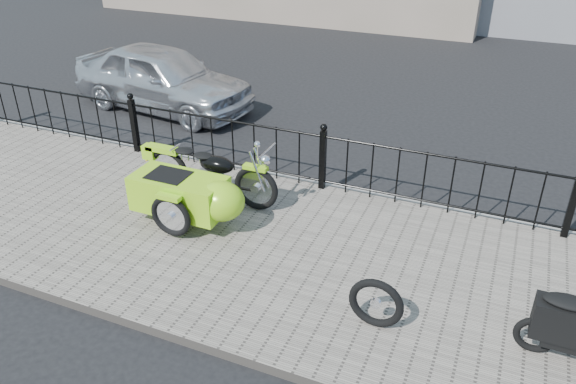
% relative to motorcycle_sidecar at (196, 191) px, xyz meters
% --- Properties ---
extents(ground, '(120.00, 120.00, 0.00)m').
position_rel_motorcycle_sidecar_xyz_m(ground, '(1.28, 0.30, -0.59)').
color(ground, black).
rests_on(ground, ground).
extents(sidewalk, '(30.00, 3.80, 0.12)m').
position_rel_motorcycle_sidecar_xyz_m(sidewalk, '(1.28, -0.20, -0.53)').
color(sidewalk, '#696158').
rests_on(sidewalk, ground).
extents(curb, '(30.00, 0.10, 0.12)m').
position_rel_motorcycle_sidecar_xyz_m(curb, '(1.28, 1.74, -0.53)').
color(curb, gray).
rests_on(curb, ground).
extents(iron_fence, '(14.11, 0.11, 1.08)m').
position_rel_motorcycle_sidecar_xyz_m(iron_fence, '(1.28, 1.60, -0.01)').
color(iron_fence, black).
rests_on(iron_fence, sidewalk).
extents(motorcycle_sidecar, '(2.28, 1.48, 0.98)m').
position_rel_motorcycle_sidecar_xyz_m(motorcycle_sidecar, '(0.00, 0.00, 0.00)').
color(motorcycle_sidecar, black).
rests_on(motorcycle_sidecar, sidewalk).
extents(spare_tire, '(0.61, 0.11, 0.61)m').
position_rel_motorcycle_sidecar_xyz_m(spare_tire, '(2.88, -1.12, -0.17)').
color(spare_tire, black).
rests_on(spare_tire, sidewalk).
extents(sedan_car, '(4.21, 2.13, 1.38)m').
position_rel_motorcycle_sidecar_xyz_m(sedan_car, '(-3.16, 3.86, 0.09)').
color(sedan_car, silver).
rests_on(sedan_car, ground).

